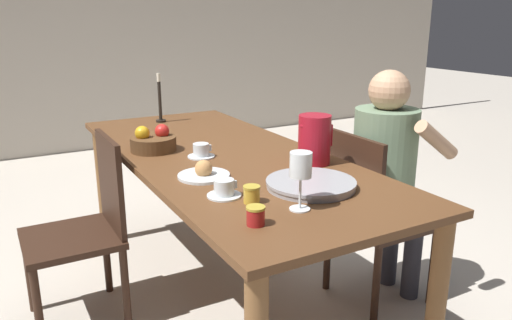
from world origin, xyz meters
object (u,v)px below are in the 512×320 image
Objects in this scene: red_pitcher at (314,139)px; jam_jar_amber at (256,215)px; person_seated at (389,169)px; teacup_near_person at (224,189)px; fruit_bowl at (153,142)px; chair_person_side at (371,215)px; chair_opposite at (86,226)px; bread_plate at (204,173)px; wine_glass_water at (301,167)px; jam_jar_red at (252,193)px; candlestick_tall at (160,104)px; teacup_across at (201,151)px; serving_tray at (311,184)px.

jam_jar_amber is (-0.55, -0.46, -0.08)m from red_pitcher.
teacup_near_person is at bearing -80.71° from person_seated.
chair_person_side is at bearing -32.80° from fruit_bowl.
chair_opposite is at bearing -113.29° from chair_person_side.
red_pitcher is 0.51m from bread_plate.
red_pitcher reaches higher than wine_glass_water.
jam_jar_red is at bearing -84.56° from bread_plate.
red_pitcher is at bearing -75.68° from candlestick_tall.
teacup_across is at bearing 139.80° from red_pitcher.
teacup_near_person is 1.39m from candlestick_tall.
wine_glass_water reaches higher than teacup_across.
chair_opposite is 1.12m from red_pitcher.
person_seated reaches higher than teacup_near_person.
fruit_bowl is at bearing -122.80° from chair_person_side.
bread_plate is (-0.50, 0.06, -0.09)m from red_pitcher.
jam_jar_amber is at bearing -94.97° from teacup_near_person.
fruit_bowl is at bearing 113.34° from serving_tray.
teacup_near_person is at bearing -160.55° from red_pitcher.
serving_tray is (0.33, -0.08, -0.01)m from teacup_near_person.
jam_jar_amber is at bearing -90.00° from fruit_bowl.
person_seated is 5.31× the size of fruit_bowl.
jam_jar_amber is at bearing -160.23° from chair_opposite.
teacup_near_person is 0.34m from serving_tray.
person_seated is 5.39× the size of red_pitcher.
candlestick_tall is at bearing 83.70° from teacup_across.
chair_person_side is at bearing -61.93° from candlestick_tall.
serving_tray is (0.16, 0.16, -0.13)m from wine_glass_water.
candlestick_tall is at bearing 68.36° from fruit_bowl.
bread_plate is (-0.30, 0.32, 0.00)m from serving_tray.
wine_glass_water is 3.28× the size of jam_jar_amber.
chair_opposite is 4.14× the size of bread_plate.
chair_person_side is 1.35m from chair_opposite.
person_seated reaches higher than fruit_bowl.
bread_plate is 0.50m from fruit_bowl.
bread_plate reaches higher than teacup_across.
teacup_near_person is at bearing 119.34° from jam_jar_red.
red_pitcher is 0.34m from serving_tray.
bread_plate is at bearing 84.66° from jam_jar_amber.
person_seated reaches higher than candlestick_tall.
teacup_near_person is 0.59× the size of bread_plate.
jam_jar_red is (-0.07, -0.62, 0.01)m from teacup_across.
person_seated is at bearing -112.27° from chair_opposite.
chair_person_side is 6.98× the size of teacup_near_person.
teacup_across is at bearing 83.18° from jam_jar_red.
chair_opposite is 6.98× the size of teacup_across.
jam_jar_amber is (-0.98, -0.43, 0.12)m from person_seated.
red_pitcher is 0.56m from wine_glass_water.
person_seated is at bearing -30.84° from fruit_bowl.
jam_jar_amber is at bearing -101.06° from teacup_across.
chair_person_side is at bearing 18.25° from jam_jar_red.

